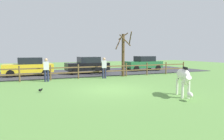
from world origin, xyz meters
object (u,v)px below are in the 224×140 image
object	(u,v)px
parked_car_green	(144,63)
parked_car_black	(88,65)
crow_on_grass	(40,90)
visitor_left_of_tree	(46,69)
bare_tree	(123,53)
parked_car_yellow	(29,66)
visitor_right_of_tree	(104,67)
zebra	(184,77)

from	to	relation	value
parked_car_green	parked_car_black	bearing A→B (deg)	-175.77
crow_on_grass	visitor_left_of_tree	world-z (taller)	visitor_left_of_tree
parked_car_green	visitor_left_of_tree	size ratio (longest dim) A/B	2.45
parked_car_black	visitor_left_of_tree	size ratio (longest dim) A/B	2.47
parked_car_black	crow_on_grass	bearing A→B (deg)	-121.73
visitor_left_of_tree	parked_car_green	bearing A→B (deg)	21.95
bare_tree	parked_car_green	bearing A→B (deg)	40.39
parked_car_yellow	visitor_right_of_tree	world-z (taller)	visitor_right_of_tree
zebra	crow_on_grass	xyz separation A→B (m)	(-6.08, 3.67, -0.80)
zebra	crow_on_grass	world-z (taller)	zebra
zebra	parked_car_yellow	bearing A→B (deg)	120.05
zebra	parked_car_black	bearing A→B (deg)	97.12
bare_tree	visitor_right_of_tree	distance (m)	2.31
crow_on_grass	visitor_left_of_tree	size ratio (longest dim) A/B	0.13
zebra	visitor_right_of_tree	bearing A→B (deg)	98.48
visitor_right_of_tree	crow_on_grass	bearing A→B (deg)	-142.32
parked_car_black	visitor_left_of_tree	bearing A→B (deg)	-137.07
bare_tree	visitor_left_of_tree	world-z (taller)	bare_tree
bare_tree	zebra	size ratio (longest dim) A/B	2.06
parked_car_green	parked_car_yellow	distance (m)	11.65
crow_on_grass	parked_car_yellow	xyz separation A→B (m)	(-0.47, 7.66, 0.72)
crow_on_grass	parked_car_green	size ratio (longest dim) A/B	0.05
crow_on_grass	visitor_left_of_tree	xyz separation A→B (m)	(0.63, 3.80, 0.78)
visitor_left_of_tree	visitor_right_of_tree	xyz separation A→B (m)	(4.34, 0.04, 0.00)
bare_tree	parked_car_yellow	distance (m)	8.15
bare_tree	crow_on_grass	distance (m)	8.43
parked_car_yellow	visitor_right_of_tree	distance (m)	6.65
visitor_left_of_tree	zebra	bearing A→B (deg)	-53.84
parked_car_black	visitor_right_of_tree	distance (m)	3.74
zebra	visitor_left_of_tree	xyz separation A→B (m)	(-5.46, 7.46, -0.02)
bare_tree	parked_car_yellow	size ratio (longest dim) A/B	0.93
crow_on_grass	visitor_right_of_tree	world-z (taller)	visitor_right_of_tree
parked_car_green	crow_on_grass	bearing A→B (deg)	-144.23
visitor_right_of_tree	visitor_left_of_tree	bearing A→B (deg)	-179.53
crow_on_grass	parked_car_green	bearing A→B (deg)	35.77
crow_on_grass	parked_car_black	xyz separation A→B (m)	(4.68, 7.57, 0.72)
bare_tree	crow_on_grass	size ratio (longest dim) A/B	17.41
parked_car_green	visitor_left_of_tree	bearing A→B (deg)	-158.05
parked_car_black	parked_car_yellow	bearing A→B (deg)	178.92
parked_car_black	parked_car_yellow	distance (m)	5.15
parked_car_green	parked_car_yellow	size ratio (longest dim) A/B	1.00
parked_car_black	visitor_right_of_tree	xyz separation A→B (m)	(0.29, -3.73, 0.06)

